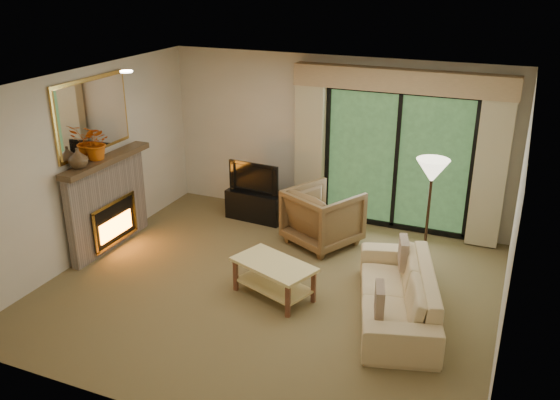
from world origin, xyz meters
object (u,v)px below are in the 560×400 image
at_px(media_console, 257,205).
at_px(coffee_table, 274,280).
at_px(armchair, 323,217).
at_px(sofa, 397,292).

relative_size(media_console, coffee_table, 0.93).
xyz_separation_m(media_console, armchair, (1.29, -0.46, 0.19)).
bearing_deg(sofa, armchair, -152.06).
bearing_deg(armchair, sofa, 160.92).
distance_m(media_console, coffee_table, 2.44).
bearing_deg(sofa, coffee_table, -99.51).
distance_m(media_console, sofa, 3.34).
distance_m(armchair, coffee_table, 1.66).
distance_m(armchair, sofa, 2.06).
height_order(media_console, sofa, sofa).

